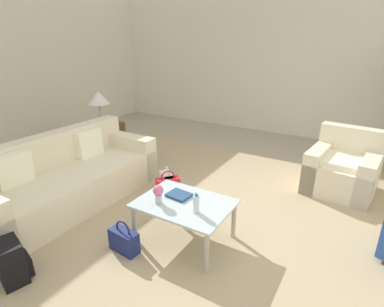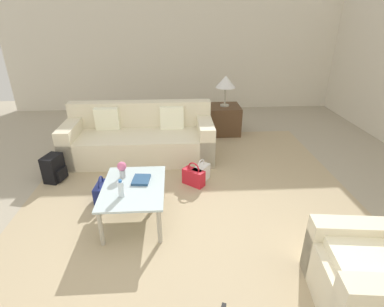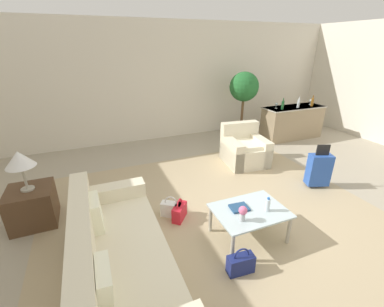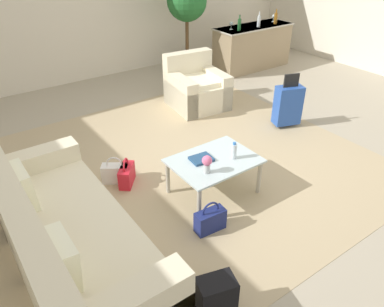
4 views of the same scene
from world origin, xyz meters
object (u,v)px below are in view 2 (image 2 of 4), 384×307
handbag_white (201,173)px  side_table (224,119)px  coffee_table (133,191)px  armchair (383,278)px  table_lamp (225,82)px  flower_vase (122,168)px  handbag_red (193,177)px  water_bottle (121,189)px  coffee_table_book (141,180)px  handbag_navy (102,192)px  couch (140,139)px  backpack_black (54,169)px

handbag_white → side_table: bearing=161.9°
coffee_table → side_table: bearing=151.8°
armchair → table_lamp: 4.23m
table_lamp → flower_vase: bearing=-32.6°
coffee_table → handbag_red: size_ratio=2.70×
water_bottle → flower_vase: 0.42m
armchair → coffee_table_book: 2.54m
water_bottle → side_table: size_ratio=0.33×
flower_vase → handbag_navy: bearing=-121.1°
side_table → handbag_navy: size_ratio=1.72×
side_table → handbag_white: (1.96, -0.64, -0.16)m
couch → armchair: couch is taller
handbag_red → handbag_white: bearing=130.0°
handbag_red → couch: bearing=-141.2°
backpack_black → couch: bearing=124.0°
handbag_white → backpack_black: bearing=-94.1°
coffee_table → coffee_table_book: coffee_table_book is taller
couch → coffee_table: size_ratio=2.52×
armchair → handbag_red: (-2.06, -1.42, -0.17)m
flower_vase → backpack_black: 1.43m
couch → water_bottle: couch is taller
handbag_red → handbag_white: 0.15m
water_bottle → flower_vase: (-0.42, -0.05, 0.03)m
water_bottle → handbag_white: water_bottle is taller
couch → armchair: 3.85m
couch → handbag_red: (1.05, 0.85, -0.18)m
handbag_navy → backpack_black: size_ratio=0.89×
coffee_table_book → handbag_white: bearing=138.3°
coffee_table → side_table: size_ratio=1.57×
armchair → backpack_black: (-2.31, -3.46, -0.11)m
flower_vase → handbag_red: flower_vase is taller
handbag_navy → couch: bearing=164.4°
coffee_table_book → backpack_black: bearing=-117.1°
coffee_table_book → table_lamp: bearing=157.6°
flower_vase → table_lamp: (-2.58, 1.65, 0.47)m
table_lamp → handbag_red: table_lamp is taller
coffee_table → backpack_black: bearing=-127.7°
coffee_table → side_table: (-2.80, 1.50, -0.11)m
handbag_red → handbag_navy: bearing=-75.2°
backpack_black → handbag_white: bearing=85.9°
flower_vase → handbag_navy: (-0.20, -0.34, -0.45)m
armchair → coffee_table_book: bearing=-124.4°
water_bottle → handbag_red: water_bottle is taller
handbag_navy → handbag_white: 1.41m
armchair → handbag_navy: armchair is taller
coffee_table → flower_vase: (-0.22, -0.15, 0.18)m
flower_vase → coffee_table: bearing=34.3°
handbag_navy → backpack_black: bearing=-125.5°
coffee_table_book → handbag_white: coffee_table_book is taller
water_bottle → handbag_red: bearing=138.3°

